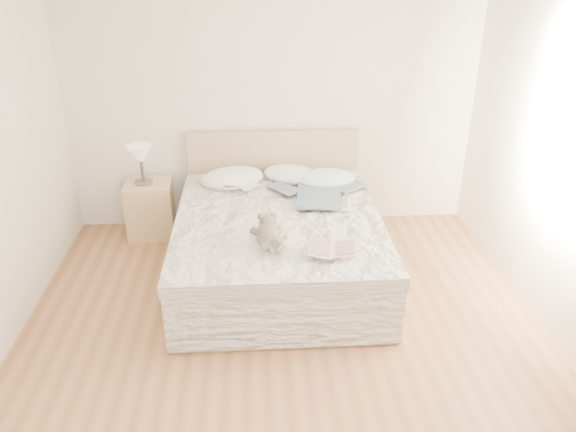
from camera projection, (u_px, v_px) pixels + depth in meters
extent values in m
cube|color=brown|center=(286.00, 359.00, 3.99)|extent=(4.00, 4.50, 0.00)
cube|color=silver|center=(272.00, 94.00, 5.41)|extent=(4.00, 0.02, 2.70)
cube|color=tan|center=(279.00, 264.00, 4.97)|extent=(1.68, 2.08, 0.20)
cube|color=white|center=(278.00, 239.00, 4.86)|extent=(1.60, 2.00, 0.30)
cube|color=white|center=(278.00, 222.00, 4.74)|extent=(1.72, 2.05, 0.10)
cube|color=tan|center=(273.00, 178.00, 5.73)|extent=(1.70, 0.06, 1.00)
cube|color=tan|center=(150.00, 209.00, 5.58)|extent=(0.47, 0.43, 0.56)
cylinder|color=#524D47|center=(144.00, 182.00, 5.45)|extent=(0.18, 0.18, 0.02)
cylinder|color=#3D3934|center=(142.00, 169.00, 5.39)|extent=(0.03, 0.03, 0.24)
cone|color=beige|center=(140.00, 154.00, 5.32)|extent=(0.26, 0.26, 0.18)
ellipsoid|color=white|center=(233.00, 178.00, 5.36)|extent=(0.72, 0.62, 0.18)
ellipsoid|color=white|center=(291.00, 174.00, 5.45)|extent=(0.66, 0.58, 0.16)
ellipsoid|color=white|center=(326.00, 179.00, 5.35)|extent=(0.58, 0.42, 0.17)
cube|color=silver|center=(236.00, 185.00, 5.23)|extent=(0.41, 0.39, 0.03)
cube|color=beige|center=(333.00, 250.00, 4.13)|extent=(0.41, 0.31, 0.02)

